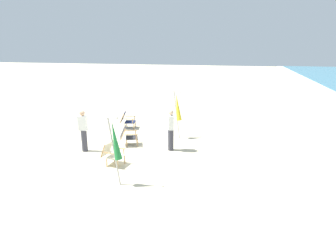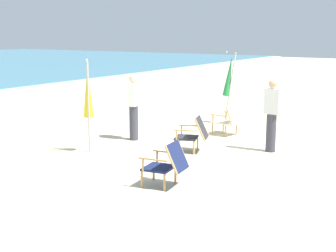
# 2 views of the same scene
# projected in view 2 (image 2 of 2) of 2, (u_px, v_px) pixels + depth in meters

# --- Properties ---
(ground_plane) EXTENTS (80.00, 80.00, 0.00)m
(ground_plane) POSITION_uv_depth(u_px,v_px,m) (203.00, 145.00, 11.15)
(ground_plane) COLOR beige
(beach_chair_mid_center) EXTENTS (0.70, 0.80, 0.81)m
(beach_chair_mid_center) POSITION_uv_depth(u_px,v_px,m) (229.00, 119.00, 12.13)
(beach_chair_mid_center) COLOR beige
(beach_chair_mid_center) RESTS_ON ground
(beach_chair_back_right) EXTENTS (0.67, 0.80, 0.80)m
(beach_chair_back_right) POSITION_uv_depth(u_px,v_px,m) (167.00, 163.00, 8.06)
(beach_chair_back_right) COLOR #19234C
(beach_chair_back_right) RESTS_ON ground
(beach_chair_front_left) EXTENTS (0.78, 0.87, 0.80)m
(beach_chair_front_left) POSITION_uv_depth(u_px,v_px,m) (193.00, 133.00, 10.42)
(beach_chair_front_left) COLOR #28282D
(beach_chair_front_left) RESTS_ON ground
(umbrella_furled_yellow) EXTENTS (0.50, 0.48, 2.08)m
(umbrella_furled_yellow) POSITION_uv_depth(u_px,v_px,m) (88.00, 92.00, 10.09)
(umbrella_furled_yellow) COLOR #B7B2A8
(umbrella_furled_yellow) RESTS_ON ground
(umbrella_furled_green) EXTENTS (0.23, 0.40, 2.11)m
(umbrella_furled_green) POSITION_uv_depth(u_px,v_px,m) (229.00, 77.00, 13.44)
(umbrella_furled_green) COLOR #B7B2A8
(umbrella_furled_green) RESTS_ON ground
(person_near_chairs) EXTENTS (0.22, 0.35, 1.63)m
(person_near_chairs) POSITION_uv_depth(u_px,v_px,m) (272.00, 115.00, 10.37)
(person_near_chairs) COLOR #383842
(person_near_chairs) RESTS_ON ground
(person_by_waterline) EXTENTS (0.38, 0.28, 1.63)m
(person_by_waterline) POSITION_uv_depth(u_px,v_px,m) (134.00, 107.00, 11.51)
(person_by_waterline) COLOR #383842
(person_by_waterline) RESTS_ON ground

